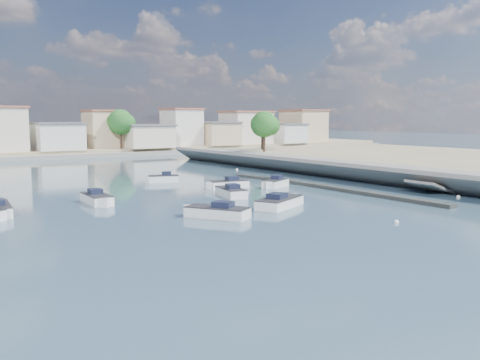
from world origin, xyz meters
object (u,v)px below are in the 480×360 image
(motorboat_a, at_px, (214,212))
(motorboat_h, at_px, (281,202))
(motorboat_g, at_px, (98,200))
(motorboat_f, at_px, (162,179))
(motorboat_c, at_px, (226,185))
(motorboat_b, at_px, (230,192))
(motorboat_d, at_px, (275,184))

(motorboat_a, bearing_deg, motorboat_h, 7.90)
(motorboat_g, relative_size, motorboat_h, 0.86)
(motorboat_a, distance_m, motorboat_f, 23.59)
(motorboat_a, relative_size, motorboat_f, 1.30)
(motorboat_a, height_order, motorboat_h, same)
(motorboat_a, bearing_deg, motorboat_c, 54.42)
(motorboat_f, bearing_deg, motorboat_b, -87.51)
(motorboat_f, bearing_deg, motorboat_d, -52.82)
(motorboat_c, bearing_deg, motorboat_b, -119.09)
(motorboat_c, bearing_deg, motorboat_h, -101.79)
(motorboat_g, bearing_deg, motorboat_b, -11.75)
(motorboat_a, relative_size, motorboat_c, 1.04)
(motorboat_b, bearing_deg, motorboat_g, 168.25)
(motorboat_d, distance_m, motorboat_h, 13.06)
(motorboat_c, height_order, motorboat_f, same)
(motorboat_a, xyz_separation_m, motorboat_c, (10.01, 13.99, 0.00))
(motorboat_d, xyz_separation_m, motorboat_g, (-20.05, -0.40, 0.00))
(motorboat_b, bearing_deg, motorboat_a, -129.06)
(motorboat_a, distance_m, motorboat_g, 12.44)
(motorboat_a, xyz_separation_m, motorboat_h, (7.30, 1.01, -0.00))
(motorboat_b, height_order, motorboat_h, same)
(motorboat_f, bearing_deg, motorboat_a, -105.93)
(motorboat_c, bearing_deg, motorboat_g, -169.95)
(motorboat_f, xyz_separation_m, motorboat_g, (-11.70, -11.40, 0.00))
(motorboat_c, xyz_separation_m, motorboat_h, (-2.71, -12.97, -0.00))
(motorboat_a, distance_m, motorboat_c, 17.20)
(motorboat_b, distance_m, motorboat_g, 12.57)
(motorboat_b, relative_size, motorboat_g, 0.98)
(motorboat_f, distance_m, motorboat_h, 21.69)
(motorboat_a, relative_size, motorboat_h, 0.87)
(motorboat_f, bearing_deg, motorboat_c, -67.91)
(motorboat_b, xyz_separation_m, motorboat_f, (-0.61, 13.96, 0.00))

